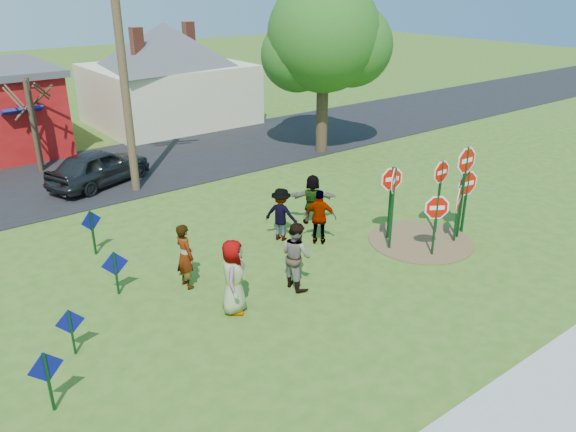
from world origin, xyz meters
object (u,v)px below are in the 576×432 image
at_px(person_b, 185,256).
at_px(utility_pole, 121,51).
at_px(stop_sign_b, 391,185).
at_px(suv, 99,167).
at_px(stop_sign_c, 465,172).
at_px(stop_sign_a, 436,212).
at_px(leafy_tree, 326,41).
at_px(stop_sign_d, 441,179).
at_px(person_a, 233,277).

distance_m(person_b, utility_pole, 9.08).
xyz_separation_m(stop_sign_b, suv, (-5.35, 10.31, -1.02)).
bearing_deg(stop_sign_c, suv, 122.21).
relative_size(stop_sign_a, stop_sign_b, 0.81).
xyz_separation_m(stop_sign_b, utility_pole, (-4.49, 8.92, 3.43)).
bearing_deg(suv, leafy_tree, -121.07).
bearing_deg(utility_pole, leafy_tree, -2.10).
xyz_separation_m(utility_pole, leafy_tree, (9.22, -0.34, -0.22)).
relative_size(stop_sign_b, person_b, 1.39).
distance_m(stop_sign_d, leafy_tree, 10.25).
height_order(person_a, suv, person_a).
relative_size(stop_sign_c, leafy_tree, 0.40).
xyz_separation_m(stop_sign_a, stop_sign_c, (1.59, 0.31, 0.82)).
bearing_deg(person_b, suv, -8.80).
bearing_deg(suv, utility_pole, -169.62).
bearing_deg(stop_sign_c, leafy_tree, 73.99).
bearing_deg(suv, person_a, 154.96).
height_order(person_a, person_b, person_a).
bearing_deg(stop_sign_c, utility_pole, 122.20).
bearing_deg(stop_sign_d, stop_sign_c, -70.26).
bearing_deg(stop_sign_d, stop_sign_a, -145.61).
height_order(stop_sign_d, leafy_tree, leafy_tree).
bearing_deg(stop_sign_c, stop_sign_a, -168.23).
relative_size(stop_sign_b, leafy_tree, 0.32).
relative_size(stop_sign_d, person_b, 1.42).
bearing_deg(suv, stop_sign_d, -169.16).
relative_size(person_b, utility_pole, 0.18).
bearing_deg(person_b, leafy_tree, -58.51).
distance_m(stop_sign_a, stop_sign_b, 1.66).
height_order(utility_pole, leafy_tree, utility_pole).
height_order(stop_sign_d, utility_pole, utility_pole).
bearing_deg(person_a, leafy_tree, -9.07).
bearing_deg(person_a, stop_sign_b, -43.69).
bearing_deg(stop_sign_b, stop_sign_c, -20.54).
relative_size(stop_sign_a, person_a, 1.06).
bearing_deg(suv, stop_sign_b, -173.90).
bearing_deg(stop_sign_d, utility_pole, 120.66).
height_order(person_b, utility_pole, utility_pole).
distance_m(stop_sign_c, leafy_tree, 10.67).
distance_m(stop_sign_b, person_a, 6.15).
relative_size(stop_sign_a, leafy_tree, 0.26).
distance_m(stop_sign_b, stop_sign_d, 1.66).
height_order(stop_sign_d, suv, stop_sign_d).
height_order(suv, utility_pole, utility_pole).
xyz_separation_m(suv, leafy_tree, (10.08, -1.73, 4.23)).
xyz_separation_m(stop_sign_c, person_a, (-7.85, 0.67, -1.23)).
xyz_separation_m(suv, utility_pole, (0.86, -1.40, 4.45)).
bearing_deg(stop_sign_c, person_b, 163.98).
relative_size(utility_pole, leafy_tree, 1.28).
relative_size(stop_sign_b, person_a, 1.31).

